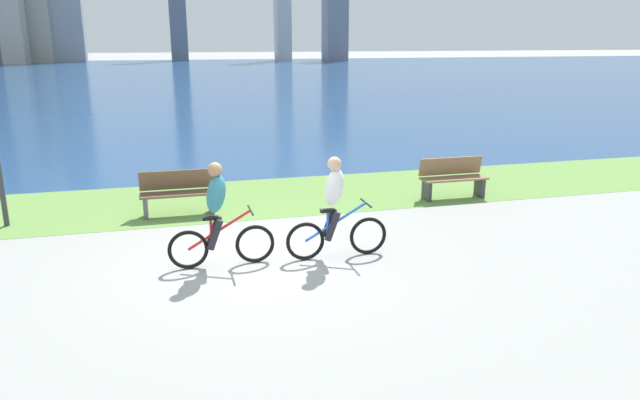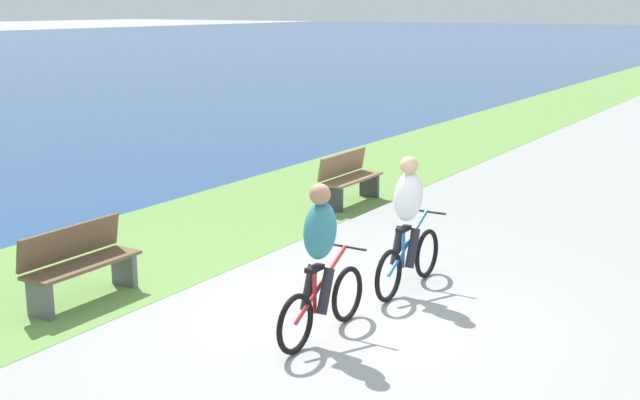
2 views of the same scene
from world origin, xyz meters
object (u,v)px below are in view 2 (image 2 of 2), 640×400
Objects in this scene: cyclist_lead at (408,224)px; bench_near_path at (80,264)px; cyclist_trailing at (321,262)px; bench_far_along_path at (349,178)px.

bench_near_path is at bearing 127.38° from cyclist_lead.
cyclist_lead is 1.13× the size of bench_near_path.
bench_near_path is at bearing 100.02° from cyclist_trailing.
bench_near_path is 1.00× the size of bench_far_along_path.
cyclist_trailing is (-1.85, 0.10, -0.00)m from cyclist_lead.
bench_near_path is at bearing 177.89° from bench_far_along_path.
bench_far_along_path is (3.59, 2.90, -0.38)m from cyclist_lead.
bench_near_path and bench_far_along_path have the same top height.
cyclist_lead is 1.13× the size of bench_far_along_path.
cyclist_lead is at bearing -3.08° from cyclist_trailing.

